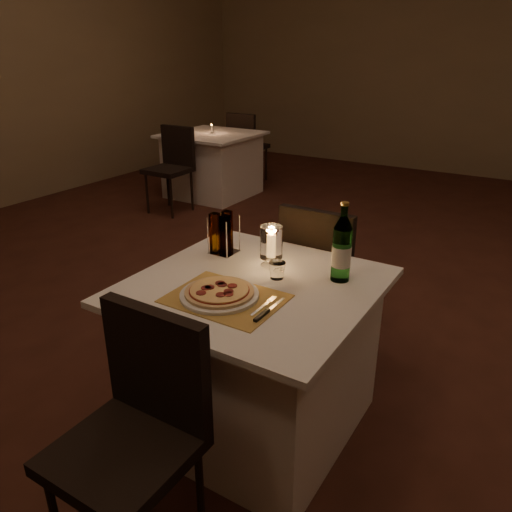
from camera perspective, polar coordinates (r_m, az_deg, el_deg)
The scene contains 18 objects.
floor at distance 3.25m, azimuth 3.87°, elevation -8.47°, with size 8.00×10.00×0.02m, color #472116.
wall_back at distance 7.59m, azimuth 23.48°, elevation 19.75°, with size 8.00×0.02×3.00m, color #8E7753.
main_table at distance 2.32m, azimuth -0.26°, elevation -11.32°, with size 1.00×1.00×0.74m.
chair_near at distance 1.77m, azimuth -13.20°, elevation -17.39°, with size 0.42×0.42×0.90m.
chair_far at distance 2.79m, azimuth 7.51°, elevation -1.18°, with size 0.42×0.42×0.90m.
placemat at distance 2.01m, azimuth -3.49°, elevation -4.87°, with size 0.45×0.34×0.00m, color #BA9040.
plate at distance 2.02m, azimuth -4.20°, elevation -4.44°, with size 0.32×0.32×0.01m, color white.
pizza at distance 2.01m, azimuth -4.22°, elevation -4.03°, with size 0.28×0.28×0.02m.
fork at distance 1.95m, azimuth 1.07°, elevation -5.57°, with size 0.02×0.18×0.00m.
knife at distance 1.89m, azimuth 1.04°, elevation -6.50°, with size 0.02×0.22×0.01m.
tumbler at distance 2.17m, azimuth 2.42°, elevation -1.65°, with size 0.07×0.07×0.07m, color white, non-canonical shape.
water_bottle at distance 2.14m, azimuth 9.77°, elevation 0.73°, with size 0.08×0.08×0.35m.
hurricane_candle at distance 2.24m, azimuth 1.76°, elevation 1.43°, with size 0.10×0.10×0.20m.
cruet_caddy at distance 2.41m, azimuth -3.83°, elevation 2.44°, with size 0.12×0.12×0.21m.
neighbor_table_left at distance 6.09m, azimuth -4.95°, elevation 10.39°, with size 1.00×1.00×0.74m.
neighbor_chair_la at distance 5.51m, azimuth -9.48°, elevation 10.72°, with size 0.42×0.42×0.90m.
neighbor_chair_lb at distance 6.63m, azimuth -1.26°, elevation 13.03°, with size 0.42×0.42×0.90m.
neighbor_candle_left at distance 6.02m, azimuth -5.09°, elevation 14.25°, with size 0.03×0.03×0.11m.
Camera 1 is at (1.27, -2.47, 1.67)m, focal length 35.00 mm.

